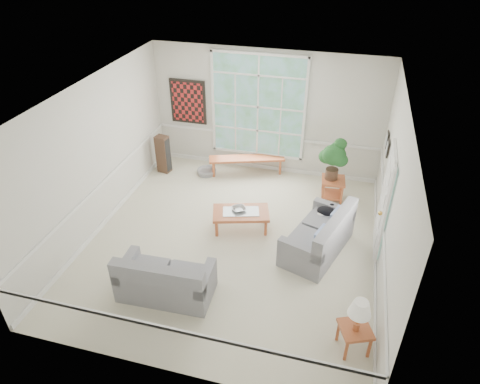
% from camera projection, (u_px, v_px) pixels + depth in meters
% --- Properties ---
extents(floor, '(5.50, 6.00, 0.01)m').
position_uv_depth(floor, '(233.00, 241.00, 8.48)').
color(floor, beige).
rests_on(floor, ground).
extents(ceiling, '(5.50, 6.00, 0.02)m').
position_uv_depth(ceiling, '(231.00, 96.00, 6.84)').
color(ceiling, white).
rests_on(ceiling, ground).
extents(wall_back, '(5.50, 0.02, 3.00)m').
position_uv_depth(wall_back, '(266.00, 113.00, 10.09)').
color(wall_back, silver).
rests_on(wall_back, ground).
extents(wall_front, '(5.50, 0.02, 3.00)m').
position_uv_depth(wall_front, '(165.00, 298.00, 5.23)').
color(wall_front, silver).
rests_on(wall_front, ground).
extents(wall_left, '(0.02, 6.00, 3.00)m').
position_uv_depth(wall_left, '(95.00, 157.00, 8.26)').
color(wall_left, silver).
rests_on(wall_left, ground).
extents(wall_right, '(0.02, 6.00, 3.00)m').
position_uv_depth(wall_right, '(391.00, 198.00, 7.07)').
color(wall_right, silver).
rests_on(wall_right, ground).
extents(window_back, '(2.30, 0.08, 2.40)m').
position_uv_depth(window_back, '(258.00, 107.00, 10.02)').
color(window_back, white).
rests_on(window_back, wall_back).
extents(entry_door, '(0.08, 0.90, 2.10)m').
position_uv_depth(entry_door, '(383.00, 201.00, 7.81)').
color(entry_door, white).
rests_on(entry_door, floor).
extents(door_sidelight, '(0.08, 0.26, 1.90)m').
position_uv_depth(door_sidelight, '(385.00, 216.00, 7.24)').
color(door_sidelight, white).
rests_on(door_sidelight, wall_right).
extents(wall_art, '(0.90, 0.06, 1.10)m').
position_uv_depth(wall_art, '(188.00, 102.00, 10.42)').
color(wall_art, maroon).
rests_on(wall_art, wall_back).
extents(wall_frame_near, '(0.04, 0.26, 0.32)m').
position_uv_depth(wall_frame_near, '(387.00, 148.00, 8.46)').
color(wall_frame_near, black).
rests_on(wall_frame_near, wall_right).
extents(wall_frame_far, '(0.04, 0.26, 0.32)m').
position_uv_depth(wall_frame_far, '(387.00, 140.00, 8.79)').
color(wall_frame_far, black).
rests_on(wall_frame_far, wall_right).
extents(loveseat_right, '(1.33, 1.83, 0.89)m').
position_uv_depth(loveseat_right, '(318.00, 232.00, 8.02)').
color(loveseat_right, gray).
rests_on(loveseat_right, floor).
extents(loveseat_front, '(1.58, 0.86, 0.84)m').
position_uv_depth(loveseat_front, '(165.00, 275.00, 7.09)').
color(loveseat_front, gray).
rests_on(loveseat_front, floor).
extents(coffee_table, '(1.25, 0.91, 0.42)m').
position_uv_depth(coffee_table, '(241.00, 220.00, 8.71)').
color(coffee_table, '#AF532D').
rests_on(coffee_table, floor).
extents(pewter_bowl, '(0.46, 0.46, 0.08)m').
position_uv_depth(pewter_bowl, '(239.00, 209.00, 8.61)').
color(pewter_bowl, gray).
rests_on(pewter_bowl, coffee_table).
extents(window_bench, '(1.86, 0.94, 0.43)m').
position_uv_depth(window_bench, '(247.00, 165.00, 10.59)').
color(window_bench, '#AF532D').
rests_on(window_bench, floor).
extents(end_table, '(0.55, 0.55, 0.51)m').
position_uv_depth(end_table, '(332.00, 189.00, 9.61)').
color(end_table, '#AF532D').
rests_on(end_table, floor).
extents(houseplant, '(0.60, 0.60, 0.96)m').
position_uv_depth(houseplant, '(333.00, 159.00, 9.24)').
color(houseplant, '#1E5021').
rests_on(houseplant, end_table).
extents(side_table, '(0.57, 0.57, 0.44)m').
position_uv_depth(side_table, '(354.00, 338.00, 6.27)').
color(side_table, '#AF532D').
rests_on(side_table, floor).
extents(table_lamp, '(0.45, 0.45, 0.56)m').
position_uv_depth(table_lamp, '(359.00, 316.00, 5.98)').
color(table_lamp, white).
rests_on(table_lamp, side_table).
extents(pet_bed, '(0.55, 0.55, 0.14)m').
position_uv_depth(pet_bed, '(207.00, 171.00, 10.64)').
color(pet_bed, gray).
rests_on(pet_bed, floor).
extents(floor_speaker, '(0.34, 0.29, 0.96)m').
position_uv_depth(floor_speaker, '(163.00, 154.00, 10.53)').
color(floor_speaker, '#432C1F').
rests_on(floor_speaker, floor).
extents(cat, '(0.46, 0.42, 0.18)m').
position_uv_depth(cat, '(326.00, 211.00, 8.41)').
color(cat, black).
rests_on(cat, loveseat_right).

